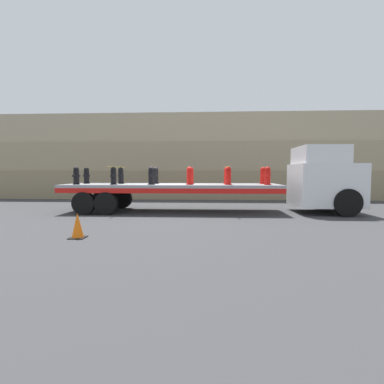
% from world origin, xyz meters
% --- Properties ---
extents(ground_plane, '(120.00, 120.00, 0.00)m').
position_xyz_m(ground_plane, '(0.00, 0.00, 0.00)').
color(ground_plane, '#38383A').
extents(rock_cliff, '(60.00, 3.30, 5.48)m').
position_xyz_m(rock_cliff, '(0.00, 7.33, 2.74)').
color(rock_cliff, gray).
rests_on(rock_cliff, ground_plane).
extents(truck_cab, '(2.55, 2.57, 2.80)m').
position_xyz_m(truck_cab, '(6.57, 0.00, 1.42)').
color(truck_cab, silver).
rests_on(truck_cab, ground_plane).
extents(flatbed_trailer, '(9.22, 2.54, 1.21)m').
position_xyz_m(flatbed_trailer, '(-0.76, 0.00, 0.96)').
color(flatbed_trailer, gray).
rests_on(flatbed_trailer, ground_plane).
extents(fire_hydrant_black_near_0, '(0.30, 0.56, 0.75)m').
position_xyz_m(fire_hydrant_black_near_0, '(-4.01, -0.53, 1.57)').
color(fire_hydrant_black_near_0, black).
rests_on(fire_hydrant_black_near_0, flatbed_trailer).
extents(fire_hydrant_black_far_0, '(0.30, 0.56, 0.75)m').
position_xyz_m(fire_hydrant_black_far_0, '(-4.01, 0.53, 1.57)').
color(fire_hydrant_black_far_0, black).
rests_on(fire_hydrant_black_far_0, flatbed_trailer).
extents(fire_hydrant_black_near_1, '(0.30, 0.56, 0.75)m').
position_xyz_m(fire_hydrant_black_near_1, '(-2.40, -0.53, 1.57)').
color(fire_hydrant_black_near_1, black).
rests_on(fire_hydrant_black_near_1, flatbed_trailer).
extents(fire_hydrant_black_far_1, '(0.30, 0.56, 0.75)m').
position_xyz_m(fire_hydrant_black_far_1, '(-2.40, 0.53, 1.57)').
color(fire_hydrant_black_far_1, black).
rests_on(fire_hydrant_black_far_1, flatbed_trailer).
extents(fire_hydrant_black_near_2, '(0.30, 0.56, 0.75)m').
position_xyz_m(fire_hydrant_black_near_2, '(-0.80, -0.53, 1.57)').
color(fire_hydrant_black_near_2, black).
rests_on(fire_hydrant_black_near_2, flatbed_trailer).
extents(fire_hydrant_black_far_2, '(0.30, 0.56, 0.75)m').
position_xyz_m(fire_hydrant_black_far_2, '(-0.80, 0.53, 1.57)').
color(fire_hydrant_black_far_2, black).
rests_on(fire_hydrant_black_far_2, flatbed_trailer).
extents(fire_hydrant_red_near_3, '(0.30, 0.56, 0.75)m').
position_xyz_m(fire_hydrant_red_near_3, '(0.80, -0.53, 1.57)').
color(fire_hydrant_red_near_3, red).
rests_on(fire_hydrant_red_near_3, flatbed_trailer).
extents(fire_hydrant_red_far_3, '(0.30, 0.56, 0.75)m').
position_xyz_m(fire_hydrant_red_far_3, '(0.80, 0.53, 1.57)').
color(fire_hydrant_red_far_3, red).
rests_on(fire_hydrant_red_far_3, flatbed_trailer).
extents(fire_hydrant_red_near_4, '(0.30, 0.56, 0.75)m').
position_xyz_m(fire_hydrant_red_near_4, '(2.40, -0.53, 1.57)').
color(fire_hydrant_red_near_4, red).
rests_on(fire_hydrant_red_near_4, flatbed_trailer).
extents(fire_hydrant_red_far_4, '(0.30, 0.56, 0.75)m').
position_xyz_m(fire_hydrant_red_far_4, '(2.40, 0.53, 1.57)').
color(fire_hydrant_red_far_4, red).
rests_on(fire_hydrant_red_far_4, flatbed_trailer).
extents(fire_hydrant_red_near_5, '(0.30, 0.56, 0.75)m').
position_xyz_m(fire_hydrant_red_near_5, '(4.01, -0.53, 1.57)').
color(fire_hydrant_red_near_5, red).
rests_on(fire_hydrant_red_near_5, flatbed_trailer).
extents(fire_hydrant_red_far_5, '(0.30, 0.56, 0.75)m').
position_xyz_m(fire_hydrant_red_far_5, '(4.01, 0.53, 1.57)').
color(fire_hydrant_red_far_5, red).
rests_on(fire_hydrant_red_far_5, flatbed_trailer).
extents(cargo_strap_rear, '(0.05, 2.63, 0.01)m').
position_xyz_m(cargo_strap_rear, '(-2.40, 0.00, 1.96)').
color(cargo_strap_rear, yellow).
rests_on(cargo_strap_rear, fire_hydrant_black_near_1).
extents(cargo_strap_middle, '(0.05, 2.63, 0.01)m').
position_xyz_m(cargo_strap_middle, '(2.40, 0.00, 1.96)').
color(cargo_strap_middle, yellow).
rests_on(cargo_strap_middle, fire_hydrant_red_near_4).
extents(traffic_cone, '(0.40, 0.40, 0.66)m').
position_xyz_m(traffic_cone, '(-1.82, -5.38, 0.32)').
color(traffic_cone, black).
rests_on(traffic_cone, ground_plane).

